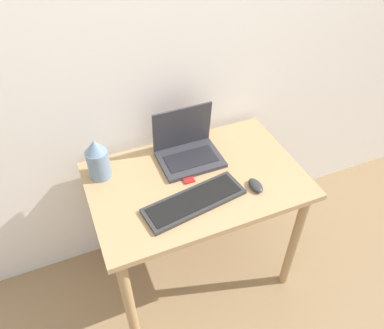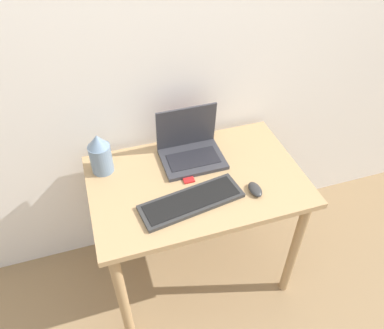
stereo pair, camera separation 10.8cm
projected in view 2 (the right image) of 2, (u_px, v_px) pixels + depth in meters
ground_plane at (214, 318)px, 2.05m from camera, size 12.00×12.00×0.00m
wall_back at (171, 46)px, 1.72m from camera, size 6.00×0.05×2.50m
desk at (197, 196)px, 1.85m from camera, size 1.01×0.65×0.76m
laptop at (190, 148)px, 1.85m from camera, size 0.30×0.24×0.25m
keyboard at (192, 201)px, 1.65m from camera, size 0.48×0.22×0.02m
mouse at (255, 189)px, 1.69m from camera, size 0.05×0.10×0.03m
vase at (100, 154)px, 1.74m from camera, size 0.10×0.10×0.21m
mp3_player at (188, 178)px, 1.76m from camera, size 0.05×0.06×0.01m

